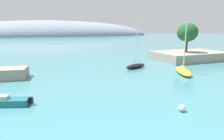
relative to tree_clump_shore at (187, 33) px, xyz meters
name	(u,v)px	position (x,y,z in m)	size (l,w,h in m)	color
shore_outcrop	(189,56)	(1.86, 0.67, -6.34)	(19.02, 12.28, 2.26)	gray
tree_clump_shore	(187,33)	(0.00, 0.00, 0.00)	(5.39, 5.39, 7.67)	brown
distant_ridge	(54,36)	(-13.91, 209.10, -7.47)	(247.05, 76.81, 36.31)	gray
sailboat_black_near_shore	(136,66)	(-17.65, -4.53, -6.90)	(6.05, 3.67, 10.53)	black
sailboat_yellow_mid_mooring	(183,71)	(-11.64, -12.54, -6.92)	(5.78, 8.27, 9.69)	yellow
motorboat_teal_foreground	(10,102)	(-41.00, -18.40, -7.04)	(4.72, 2.85, 1.18)	#1E6B70
mooring_buoy_white	(182,108)	(-24.22, -26.84, -7.08)	(0.78, 0.78, 0.78)	silver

